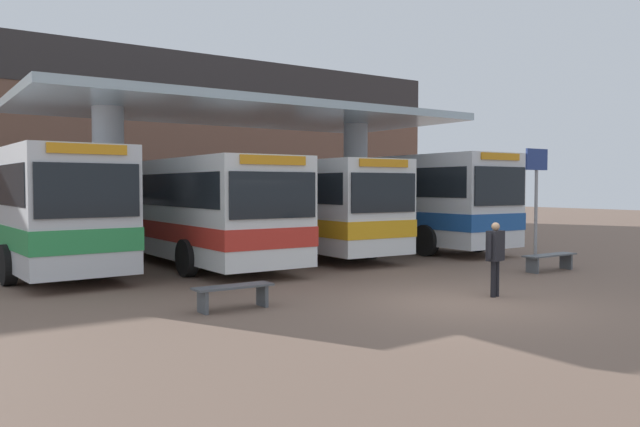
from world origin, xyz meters
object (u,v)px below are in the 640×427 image
(info_sign_platform, at_px, (536,184))
(pedestrian_waiting, at_px, (495,251))
(transit_bus_left_bay, at_px, (28,204))
(transit_bus_right_bay, at_px, (282,202))
(transit_bus_far_right_bay, at_px, (392,197))
(transit_bus_center_bay, at_px, (180,205))
(waiting_bench_mid_platform, at_px, (550,258))
(parked_car_street, at_px, (58,218))
(waiting_bench_near_pillar, at_px, (233,292))

(info_sign_platform, xyz_separation_m, pedestrian_waiting, (-4.62, -2.47, -1.43))
(transit_bus_left_bay, distance_m, transit_bus_right_bay, 8.31)
(transit_bus_right_bay, distance_m, pedestrian_waiting, 10.61)
(transit_bus_left_bay, height_order, transit_bus_far_right_bay, transit_bus_far_right_bay)
(transit_bus_far_right_bay, bearing_deg, transit_bus_center_bay, -1.00)
(info_sign_platform, bearing_deg, waiting_bench_mid_platform, -108.82)
(parked_car_street, bearing_deg, waiting_bench_near_pillar, -94.98)
(transit_bus_left_bay, xyz_separation_m, transit_bus_center_bay, (4.25, -1.02, -0.09))
(waiting_bench_near_pillar, bearing_deg, pedestrian_waiting, -19.56)
(transit_bus_center_bay, distance_m, pedestrian_waiting, 10.52)
(waiting_bench_mid_platform, bearing_deg, transit_bus_right_bay, 111.18)
(transit_bus_far_right_bay, bearing_deg, transit_bus_left_bay, -4.75)
(transit_bus_right_bay, bearing_deg, parked_car_street, -52.04)
(transit_bus_left_bay, xyz_separation_m, waiting_bench_mid_platform, (11.65, -9.24, -1.47))
(transit_bus_far_right_bay, bearing_deg, pedestrian_waiting, 62.05)
(info_sign_platform, bearing_deg, transit_bus_far_right_bay, 83.32)
(transit_bus_right_bay, height_order, transit_bus_far_right_bay, transit_bus_far_right_bay)
(transit_bus_left_bay, bearing_deg, waiting_bench_mid_platform, 138.77)
(transit_bus_right_bay, bearing_deg, transit_bus_far_right_bay, 170.82)
(transit_bus_right_bay, bearing_deg, info_sign_platform, 115.48)
(waiting_bench_near_pillar, distance_m, waiting_bench_mid_platform, 9.58)
(transit_bus_left_bay, relative_size, waiting_bench_mid_platform, 6.43)
(pedestrian_waiting, bearing_deg, parked_car_street, 92.40)
(pedestrian_waiting, bearing_deg, transit_bus_far_right_bay, 48.09)
(parked_car_street, bearing_deg, info_sign_platform, -63.59)
(pedestrian_waiting, bearing_deg, transit_bus_left_bay, 110.72)
(transit_bus_far_right_bay, bearing_deg, transit_bus_right_bay, -9.20)
(waiting_bench_near_pillar, bearing_deg, transit_bus_right_bay, 54.43)
(waiting_bench_near_pillar, relative_size, info_sign_platform, 0.46)
(transit_bus_right_bay, bearing_deg, transit_bus_left_bay, -2.31)
(transit_bus_left_bay, xyz_separation_m, parked_car_street, (2.30, 7.55, -0.81))
(pedestrian_waiting, bearing_deg, transit_bus_right_bay, 71.89)
(transit_bus_left_bay, bearing_deg, transit_bus_far_right_bay, 170.94)
(transit_bus_right_bay, relative_size, waiting_bench_near_pillar, 7.63)
(transit_bus_center_bay, height_order, waiting_bench_mid_platform, transit_bus_center_bay)
(waiting_bench_mid_platform, relative_size, info_sign_platform, 0.55)
(waiting_bench_mid_platform, xyz_separation_m, parked_car_street, (-9.35, 16.79, 0.67))
(waiting_bench_near_pillar, distance_m, pedestrian_waiting, 5.52)
(transit_bus_center_bay, distance_m, transit_bus_far_right_bay, 8.48)
(transit_bus_center_bay, height_order, waiting_bench_near_pillar, transit_bus_center_bay)
(transit_bus_center_bay, xyz_separation_m, transit_bus_right_bay, (4.04, 0.47, 0.03))
(info_sign_platform, relative_size, parked_car_street, 0.76)
(transit_bus_right_bay, height_order, parked_car_street, transit_bus_right_bay)
(transit_bus_center_bay, xyz_separation_m, transit_bus_far_right_bay, (8.47, -0.37, 0.17))
(transit_bus_center_bay, relative_size, transit_bus_far_right_bay, 1.10)
(transit_bus_right_bay, height_order, waiting_bench_near_pillar, transit_bus_right_bay)
(transit_bus_left_bay, height_order, transit_bus_center_bay, transit_bus_left_bay)
(transit_bus_right_bay, relative_size, transit_bus_far_right_bay, 1.09)
(info_sign_platform, distance_m, parked_car_street, 18.83)
(transit_bus_right_bay, relative_size, waiting_bench_mid_platform, 6.35)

